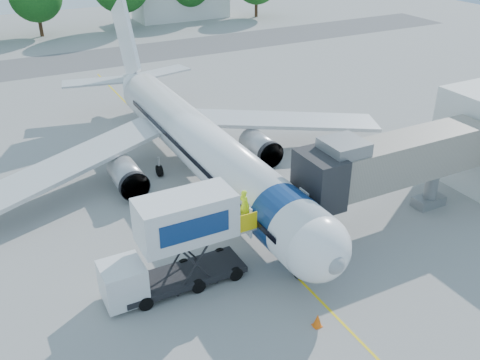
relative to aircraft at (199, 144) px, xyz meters
name	(u,v)px	position (x,y,z in m)	size (l,w,h in m)	color
ground	(224,203)	(0.00, -4.12, -2.95)	(160.00, 160.00, 0.00)	#999996
guidance_line	(224,203)	(0.00, -4.12, -2.94)	(0.15, 70.00, 0.01)	yellow
taxiway_strip	(84,60)	(0.00, 37.88, -2.94)	(120.00, 10.00, 0.01)	#59595B
aircraft	(199,144)	(0.00, 0.00, 0.00)	(34.17, 37.73, 11.35)	white
jet_bridge	(386,163)	(7.99, -11.12, 1.39)	(13.90, 3.20, 6.60)	gray
catering_hiloader	(176,244)	(-6.26, -11.12, -0.19)	(8.62, 2.44, 5.50)	black
safety_cone_a	(317,321)	(-1.26, -17.36, -2.59)	(0.47, 0.47, 0.75)	#F75E0D
outbuilding_right	(181,2)	(22.00, 57.88, -0.29)	(16.40, 7.40, 5.30)	silver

